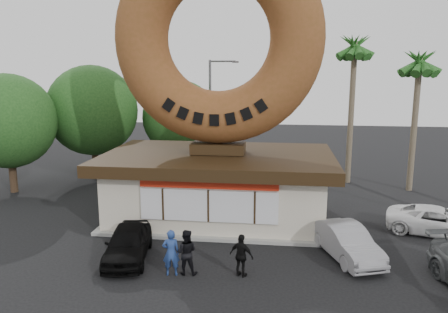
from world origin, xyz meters
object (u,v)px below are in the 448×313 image
person_center (186,252)px  car_black (128,243)px  person_right (242,256)px  street_lamp (212,110)px  car_white (439,221)px  giant_donut (218,39)px  donut_shop (218,183)px  person_left (171,253)px  car_silver (346,242)px

person_center → car_black: bearing=-23.6°
person_center → person_right: (2.01, 0.05, -0.05)m
street_lamp → car_white: (12.03, -11.08, -3.86)m
giant_donut → car_black: (-2.82, -5.38, -8.08)m
person_right → person_center: bearing=25.1°
donut_shop → car_white: donut_shop is taller
person_center → car_black: 2.72m
person_left → person_right: (2.53, 0.21, -0.07)m
street_lamp → car_black: street_lamp is taller
donut_shop → car_silver: 7.13m
giant_donut → car_black: bearing=-117.6°
car_silver → giant_donut: bearing=124.1°
street_lamp → person_center: bearing=-84.5°
donut_shop → person_right: 6.59m
car_silver → street_lamp: bearing=98.3°
giant_donut → person_left: (-0.80, -6.50, -7.89)m
person_center → car_silver: person_center is taller
person_center → car_white: (10.46, 5.27, -0.22)m
car_black → person_center: bearing=-30.2°
person_center → person_right: size_ratio=1.06×
car_white → street_lamp: bearing=65.5°
giant_donut → street_lamp: size_ratio=1.24×
donut_shop → person_left: size_ratio=6.53×
donut_shop → person_center: (-0.28, -6.33, -0.93)m
donut_shop → giant_donut: giant_donut is taller
giant_donut → car_black: giant_donut is taller
person_left → giant_donut: bearing=-107.7°
person_right → car_silver: person_right is taller
car_black → car_white: size_ratio=0.87×
person_right → car_black: 4.64m
person_right → giant_donut: bearing=-51.0°
car_black → car_white: car_black is taller
giant_donut → person_center: 10.14m
giant_donut → person_right: size_ratio=6.25×
person_center → car_white: bearing=-156.0°
street_lamp → person_center: size_ratio=4.78×
donut_shop → car_silver: (5.69, -4.15, -1.11)m
person_right → car_white: person_right is taller
street_lamp → car_silver: street_lamp is taller
car_black → car_white: bearing=9.0°
street_lamp → person_center: 16.82m
donut_shop → person_right: donut_shop is taller
street_lamp → person_left: (1.06, -16.50, -3.62)m
person_center → car_silver: 6.36m
donut_shop → person_left: 6.60m
person_center → car_white: person_center is taller
street_lamp → person_left: size_ratio=4.67×
giant_donut → car_white: giant_donut is taller
person_left → car_silver: (6.49, 2.34, -0.20)m
person_right → car_black: person_right is taller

